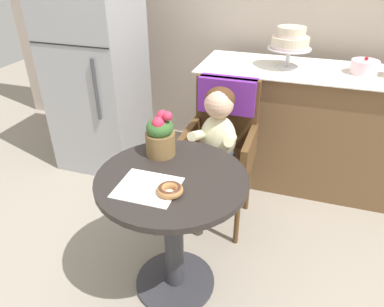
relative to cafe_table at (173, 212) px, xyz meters
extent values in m
plane|color=gray|center=(0.00, 0.00, -0.51)|extent=(8.00, 8.00, 0.00)
cylinder|color=#282321|center=(0.00, 0.00, 0.20)|extent=(0.72, 0.72, 0.03)
cylinder|color=#333338|center=(0.00, 0.00, -0.16)|extent=(0.10, 0.10, 0.69)
cylinder|color=#333338|center=(0.00, 0.00, -0.50)|extent=(0.44, 0.44, 0.02)
cube|color=brown|center=(0.07, 0.60, -0.04)|extent=(0.42, 0.42, 0.04)
cube|color=brown|center=(0.07, 0.79, 0.22)|extent=(0.40, 0.04, 0.46)
cube|color=brown|center=(-0.12, 0.60, 0.08)|extent=(0.04, 0.38, 0.18)
cube|color=brown|center=(0.26, 0.60, 0.08)|extent=(0.04, 0.38, 0.18)
cube|color=#6B2893|center=(0.07, 0.79, 0.34)|extent=(0.36, 0.11, 0.22)
cylinder|color=brown|center=(-0.11, 0.42, -0.28)|extent=(0.03, 0.03, 0.45)
cylinder|color=brown|center=(0.25, 0.42, -0.28)|extent=(0.03, 0.03, 0.45)
cylinder|color=brown|center=(-0.11, 0.78, -0.28)|extent=(0.03, 0.03, 0.45)
cylinder|color=brown|center=(0.25, 0.78, -0.28)|extent=(0.03, 0.03, 0.45)
ellipsoid|color=beige|center=(0.07, 0.58, 0.14)|extent=(0.22, 0.16, 0.30)
sphere|color=#E0B293|center=(0.07, 0.57, 0.36)|extent=(0.17, 0.17, 0.17)
ellipsoid|color=#4C2D19|center=(0.07, 0.59, 0.38)|extent=(0.17, 0.17, 0.14)
cylinder|color=beige|center=(-0.02, 0.49, 0.19)|extent=(0.08, 0.23, 0.13)
sphere|color=#E0B293|center=(-0.01, 0.41, 0.12)|extent=(0.06, 0.06, 0.06)
cylinder|color=beige|center=(0.17, 0.49, 0.19)|extent=(0.08, 0.23, 0.13)
sphere|color=#E0B293|center=(0.16, 0.41, 0.12)|extent=(0.06, 0.06, 0.06)
cylinder|color=#3F4760|center=(0.02, 0.50, 0.03)|extent=(0.09, 0.22, 0.09)
cylinder|color=#3F4760|center=(0.02, 0.39, -0.14)|extent=(0.08, 0.08, 0.26)
cylinder|color=#3F4760|center=(0.13, 0.50, 0.03)|extent=(0.09, 0.22, 0.09)
cylinder|color=#3F4760|center=(0.13, 0.39, -0.14)|extent=(0.08, 0.08, 0.26)
cube|color=white|center=(-0.07, -0.12, 0.21)|extent=(0.27, 0.24, 0.00)
torus|color=#AD7542|center=(0.04, -0.12, 0.23)|extent=(0.12, 0.12, 0.04)
torus|color=#512D1E|center=(0.04, -0.12, 0.24)|extent=(0.10, 0.10, 0.02)
cylinder|color=brown|center=(-0.13, 0.18, 0.27)|extent=(0.15, 0.15, 0.12)
ellipsoid|color=#38662D|center=(-0.13, 0.18, 0.36)|extent=(0.14, 0.14, 0.10)
sphere|color=#D82D4C|center=(-0.08, 0.18, 0.43)|extent=(0.05, 0.05, 0.05)
sphere|color=#D82D4C|center=(-0.12, 0.21, 0.41)|extent=(0.06, 0.06, 0.06)
sphere|color=#D82D4C|center=(-0.15, 0.20, 0.36)|extent=(0.05, 0.05, 0.05)
sphere|color=#D82D4C|center=(-0.15, 0.16, 0.37)|extent=(0.06, 0.06, 0.06)
sphere|color=#D82D4C|center=(-0.12, 0.16, 0.40)|extent=(0.07, 0.07, 0.07)
cube|color=brown|center=(0.55, 1.30, -0.06)|extent=(1.50, 0.56, 0.90)
cube|color=white|center=(0.55, 1.30, 0.39)|extent=(1.56, 0.62, 0.01)
cylinder|color=silver|center=(0.38, 1.30, 0.40)|extent=(0.16, 0.16, 0.01)
cylinder|color=silver|center=(0.38, 1.30, 0.46)|extent=(0.03, 0.03, 0.12)
cylinder|color=silver|center=(0.38, 1.30, 0.53)|extent=(0.30, 0.30, 0.01)
cylinder|color=beige|center=(0.38, 1.30, 0.57)|extent=(0.25, 0.25, 0.08)
cylinder|color=silver|center=(0.38, 1.30, 0.54)|extent=(0.26, 0.26, 0.01)
cylinder|color=beige|center=(0.38, 1.30, 0.64)|extent=(0.19, 0.19, 0.06)
cylinder|color=silver|center=(0.38, 1.30, 0.61)|extent=(0.20, 0.20, 0.01)
cylinder|color=silver|center=(0.88, 1.32, 0.44)|extent=(0.18, 0.18, 0.09)
sphere|color=red|center=(0.88, 1.32, 0.49)|extent=(0.02, 0.02, 0.02)
cube|color=#9EA0A5|center=(-1.05, 1.10, 0.34)|extent=(0.64, 0.60, 1.70)
cube|color=black|center=(-1.05, 0.80, 0.55)|extent=(0.63, 0.01, 0.01)
cylinder|color=#3F3F44|center=(-0.87, 0.79, 0.26)|extent=(0.02, 0.02, 0.45)
camera|label=1|loc=(0.52, -1.28, 1.14)|focal=33.45mm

